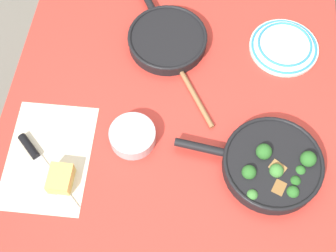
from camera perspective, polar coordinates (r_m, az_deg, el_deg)
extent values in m
plane|color=slate|center=(2.09, 0.00, -9.46)|extent=(14.00, 14.00, 0.00)
cube|color=red|center=(1.41, 0.00, -0.64)|extent=(1.14, 1.01, 0.03)
cylinder|color=#BCBCC1|center=(2.05, -10.70, 8.98)|extent=(0.05, 0.05, 0.72)
cylinder|color=#BCBCC1|center=(2.02, 14.74, 6.11)|extent=(0.05, 0.05, 0.72)
cylinder|color=black|center=(1.35, 12.57, -4.66)|extent=(0.28, 0.28, 0.04)
torus|color=black|center=(1.33, 12.76, -4.31)|extent=(0.28, 0.28, 0.01)
cylinder|color=black|center=(1.34, 3.82, -2.58)|extent=(0.04, 0.14, 0.02)
cylinder|color=#245B1C|center=(1.36, 11.40, -3.55)|extent=(0.02, 0.02, 0.02)
sphere|color=#2D6B28|center=(1.33, 11.61, -3.07)|extent=(0.05, 0.05, 0.05)
cylinder|color=#357027|center=(1.35, 12.86, -5.72)|extent=(0.01, 0.01, 0.02)
sphere|color=#428438|center=(1.32, 13.07, -5.33)|extent=(0.04, 0.04, 0.04)
cylinder|color=#245B1C|center=(1.34, 14.74, -8.10)|extent=(0.01, 0.01, 0.02)
sphere|color=#2D6B28|center=(1.32, 14.96, -7.79)|extent=(0.04, 0.04, 0.04)
cylinder|color=#205218|center=(1.35, 15.04, -6.80)|extent=(0.01, 0.01, 0.02)
sphere|color=#286023|center=(1.33, 15.24, -6.52)|extent=(0.03, 0.03, 0.03)
cylinder|color=#245B1C|center=(1.37, 15.61, -5.57)|extent=(0.01, 0.01, 0.02)
sphere|color=#2D6B28|center=(1.35, 15.80, -5.27)|extent=(0.03, 0.03, 0.03)
cylinder|color=#245B1C|center=(1.38, 16.43, -4.32)|extent=(0.02, 0.02, 0.02)
sphere|color=#2D6B28|center=(1.35, 16.73, -3.86)|extent=(0.05, 0.05, 0.05)
cylinder|color=#245B1C|center=(1.33, 9.67, -5.97)|extent=(0.01, 0.01, 0.02)
sphere|color=#2D6B28|center=(1.31, 9.84, -5.57)|extent=(0.04, 0.04, 0.04)
cylinder|color=#357027|center=(1.31, 10.07, -8.57)|extent=(0.01, 0.01, 0.02)
sphere|color=#428438|center=(1.29, 10.21, -8.29)|extent=(0.03, 0.03, 0.03)
cube|color=olive|center=(1.33, 13.25, -7.54)|extent=(0.05, 0.04, 0.03)
cube|color=#9E703D|center=(1.34, 13.09, -5.21)|extent=(0.05, 0.05, 0.04)
cube|color=#AD7F4C|center=(1.32, 9.09, -5.91)|extent=(0.04, 0.04, 0.03)
cube|color=#9E703D|center=(1.35, 11.38, -4.35)|extent=(0.03, 0.03, 0.03)
cylinder|color=black|center=(1.54, -0.06, 10.41)|extent=(0.25, 0.25, 0.04)
torus|color=black|center=(1.53, -0.06, 10.82)|extent=(0.26, 0.26, 0.01)
cylinder|color=#DBC156|center=(1.54, -0.06, 10.42)|extent=(0.21, 0.21, 0.02)
cylinder|color=#996B42|center=(1.45, 2.90, 4.38)|extent=(0.25, 0.16, 0.02)
ellipsoid|color=#996B42|center=(1.53, 0.21, 9.17)|extent=(0.08, 0.07, 0.02)
cube|color=beige|center=(1.40, -14.34, -3.63)|extent=(0.35, 0.25, 0.00)
cube|color=silver|center=(1.36, -13.51, -6.87)|extent=(0.16, 0.16, 0.01)
cylinder|color=black|center=(1.41, -16.58, -2.40)|extent=(0.08, 0.08, 0.02)
cube|color=#E0C15B|center=(1.34, -12.96, -6.29)|extent=(0.08, 0.06, 0.05)
cylinder|color=silver|center=(1.58, 13.93, 9.28)|extent=(0.22, 0.22, 0.01)
torus|color=teal|center=(1.58, 13.98, 9.40)|extent=(0.21, 0.21, 0.01)
cylinder|color=silver|center=(1.57, 14.02, 9.53)|extent=(0.18, 0.18, 0.01)
torus|color=teal|center=(1.57, 14.07, 9.66)|extent=(0.18, 0.18, 0.01)
cylinder|color=#B7B7BC|center=(1.36, -4.34, -1.23)|extent=(0.13, 0.13, 0.05)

